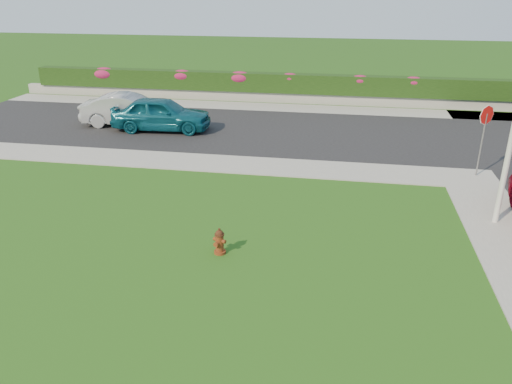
% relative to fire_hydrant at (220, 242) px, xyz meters
% --- Properties ---
extents(ground, '(120.00, 120.00, 0.00)m').
position_rel_fire_hydrant_xyz_m(ground, '(0.71, -2.08, -0.35)').
color(ground, black).
rests_on(ground, ground).
extents(street_far, '(26.00, 8.00, 0.04)m').
position_rel_fire_hydrant_xyz_m(street_far, '(-4.29, 11.92, -0.33)').
color(street_far, black).
rests_on(street_far, ground).
extents(sidewalk_far, '(24.00, 2.00, 0.04)m').
position_rel_fire_hydrant_xyz_m(sidewalk_far, '(-5.29, 6.92, -0.33)').
color(sidewalk_far, gray).
rests_on(sidewalk_far, ground).
extents(curb_corner, '(2.00, 2.00, 0.04)m').
position_rel_fire_hydrant_xyz_m(curb_corner, '(7.71, 6.92, -0.33)').
color(curb_corner, gray).
rests_on(curb_corner, ground).
extents(sidewalk_beyond, '(34.00, 2.00, 0.04)m').
position_rel_fire_hydrant_xyz_m(sidewalk_beyond, '(-0.29, 16.92, -0.33)').
color(sidewalk_beyond, gray).
rests_on(sidewalk_beyond, ground).
extents(retaining_wall, '(34.00, 0.40, 0.60)m').
position_rel_fire_hydrant_xyz_m(retaining_wall, '(-0.29, 18.42, -0.05)').
color(retaining_wall, gray).
rests_on(retaining_wall, ground).
extents(hedge, '(32.00, 0.90, 1.10)m').
position_rel_fire_hydrant_xyz_m(hedge, '(-0.29, 18.52, 0.80)').
color(hedge, black).
rests_on(hedge, retaining_wall).
extents(fire_hydrant, '(0.38, 0.36, 0.73)m').
position_rel_fire_hydrant_xyz_m(fire_hydrant, '(0.00, 0.00, 0.00)').
color(fire_hydrant, '#4C100B').
rests_on(fire_hydrant, ground).
extents(sedan_teal, '(4.83, 2.20, 1.61)m').
position_rel_fire_hydrant_xyz_m(sedan_teal, '(-5.62, 11.15, 0.50)').
color(sedan_teal, '#0C4E60').
rests_on(sedan_teal, street_far).
extents(sedan_silver, '(4.86, 2.24, 1.54)m').
position_rel_fire_hydrant_xyz_m(sedan_silver, '(-7.52, 11.82, 0.47)').
color(sedan_silver, '#A3A6AB').
rests_on(sedan_silver, street_far).
extents(stop_sign, '(0.58, 0.47, 2.68)m').
position_rel_fire_hydrant_xyz_m(stop_sign, '(8.01, 7.25, 1.66)').
color(stop_sign, slate).
rests_on(stop_sign, ground).
extents(flower_clump_a, '(1.51, 0.97, 0.76)m').
position_rel_fire_hydrant_xyz_m(flower_clump_a, '(-11.98, 18.42, 1.05)').
color(flower_clump_a, '#BC205F').
rests_on(flower_clump_a, hedge).
extents(flower_clump_b, '(1.35, 0.87, 0.68)m').
position_rel_fire_hydrant_xyz_m(flower_clump_b, '(-6.88, 18.42, 1.08)').
color(flower_clump_b, '#BC205F').
rests_on(flower_clump_b, hedge).
extents(flower_clump_c, '(1.43, 0.92, 0.71)m').
position_rel_fire_hydrant_xyz_m(flower_clump_c, '(-3.27, 18.42, 1.07)').
color(flower_clump_c, '#BC205F').
rests_on(flower_clump_c, hedge).
extents(flower_clump_d, '(1.13, 0.72, 0.56)m').
position_rel_fire_hydrant_xyz_m(flower_clump_d, '(-0.25, 18.42, 1.13)').
color(flower_clump_d, '#BC205F').
rests_on(flower_clump_d, hedge).
extents(flower_clump_e, '(1.17, 0.75, 0.58)m').
position_rel_fire_hydrant_xyz_m(flower_clump_e, '(3.82, 18.42, 1.12)').
color(flower_clump_e, '#BC205F').
rests_on(flower_clump_e, hedge).
extents(flower_clump_f, '(1.16, 0.75, 0.58)m').
position_rel_fire_hydrant_xyz_m(flower_clump_f, '(6.81, 18.42, 1.12)').
color(flower_clump_f, '#BC205F').
rests_on(flower_clump_f, hedge).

